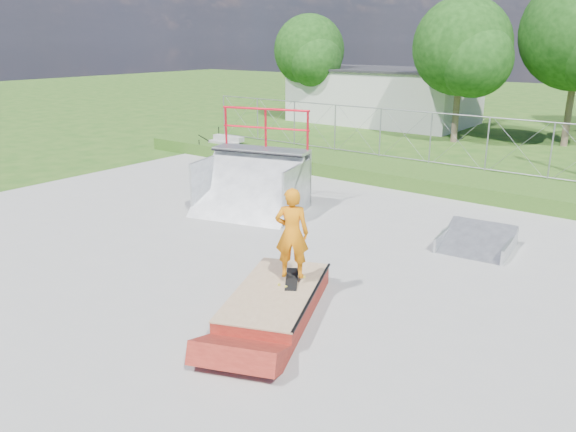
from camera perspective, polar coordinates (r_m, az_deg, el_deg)
name	(u,v)px	position (r m, az deg, el deg)	size (l,w,h in m)	color
ground	(227,266)	(12.37, -6.17, -5.06)	(120.00, 120.00, 0.00)	#255017
concrete_pad	(227,265)	(12.36, -6.17, -4.97)	(20.00, 16.00, 0.04)	#999996
grass_berm	(416,175)	(19.93, 12.88, 4.10)	(24.00, 3.00, 0.50)	#255017
grind_box	(276,300)	(10.27, -1.23, -8.56)	(2.35, 3.18, 0.43)	maroon
quarter_pipe	(249,164)	(15.65, -4.00, 5.27)	(2.83, 2.39, 2.83)	#929599
flat_bank_ramp	(476,241)	(13.81, 18.57, -2.40)	(1.55, 1.65, 0.47)	#929599
skateboard	(292,280)	(10.46, 0.38, -6.49)	(0.22, 0.80, 0.02)	black
skater	(292,237)	(10.14, 0.39, -2.14)	(0.61, 0.40, 1.68)	orange
concrete_stairs	(221,147)	(23.98, -6.79, 7.01)	(1.50, 1.60, 0.80)	#999996
chain_link_fence	(431,138)	(20.61, 14.28, 7.70)	(20.00, 0.06, 1.80)	gray
utility_building_flat	(383,96)	(34.32, 9.66, 11.89)	(10.00, 6.00, 3.00)	beige
tree_left_near	(465,50)	(27.81, 17.59, 15.75)	(4.76, 4.48, 6.65)	brown
tree_left_far	(311,53)	(34.30, 2.32, 16.19)	(4.42, 4.16, 6.18)	brown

